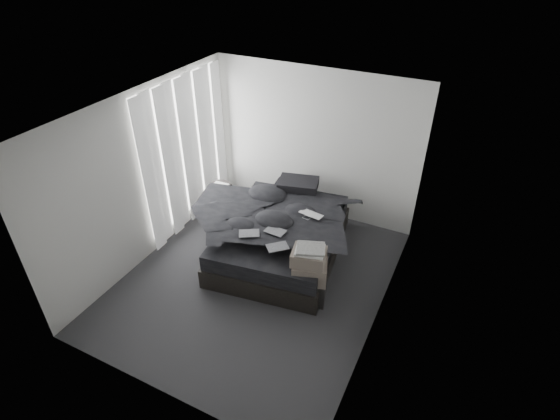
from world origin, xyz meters
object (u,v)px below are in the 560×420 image
at_px(laptop, 309,211).
at_px(side_stand, 221,202).
at_px(box_lower, 308,288).
at_px(bed, 281,244).

relative_size(laptop, side_stand, 0.55).
bearing_deg(box_lower, laptop, 113.57).
bearing_deg(side_stand, box_lower, -28.22).
height_order(laptop, side_stand, laptop).
bearing_deg(bed, side_stand, 154.79).
xyz_separation_m(bed, side_stand, (-1.37, 0.42, 0.18)).
xyz_separation_m(bed, box_lower, (0.78, -0.74, 0.03)).
relative_size(bed, side_stand, 3.42).
bearing_deg(laptop, box_lower, -56.73).
distance_m(bed, side_stand, 1.44).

